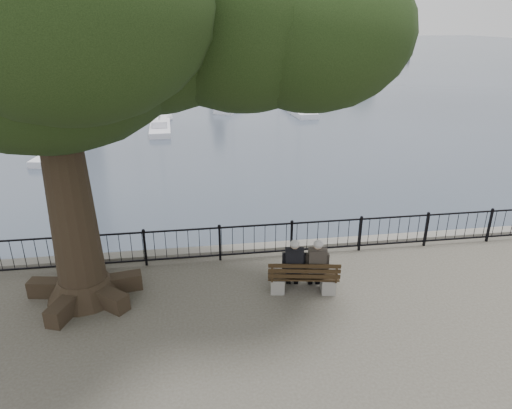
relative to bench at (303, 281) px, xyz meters
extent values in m
cube|color=slate|center=(-0.88, 2.39, -0.81)|extent=(200.00, 0.40, 1.20)
plane|color=#313B48|center=(-0.88, 102.39, -1.31)|extent=(260.00, 260.00, 0.00)
cube|color=black|center=(-0.88, 1.89, 0.67)|extent=(22.00, 0.04, 0.04)
cube|color=black|center=(-0.88, 1.89, -0.16)|extent=(22.00, 0.04, 0.04)
cube|color=slate|center=(-0.60, 0.14, -0.12)|extent=(0.40, 0.48, 0.39)
cube|color=slate|center=(0.61, -0.07, -0.12)|extent=(0.40, 0.48, 0.39)
cube|color=black|center=(0.01, 0.04, 0.11)|extent=(1.76, 0.75, 0.04)
cube|color=black|center=(-0.04, -0.21, 0.40)|extent=(1.69, 0.32, 0.38)
cube|color=black|center=(-0.22, 0.09, 0.23)|extent=(0.38, 0.34, 0.23)
cube|color=black|center=(-0.24, -0.02, 0.59)|extent=(0.45, 0.29, 0.57)
sphere|color=tan|center=(-0.23, 0.02, 0.98)|extent=(0.22, 0.22, 0.22)
ellipsoid|color=#A29F9F|center=(-0.24, 0.00, 1.02)|extent=(0.23, 0.23, 0.19)
cube|color=black|center=(-0.18, 0.36, -0.10)|extent=(0.37, 0.46, 0.43)
cube|color=black|center=(0.31, -0.01, 0.23)|extent=(0.38, 0.34, 0.23)
cube|color=black|center=(0.30, -0.11, 0.59)|extent=(0.45, 0.29, 0.57)
sphere|color=tan|center=(0.30, -0.07, 0.98)|extent=(0.22, 0.22, 0.22)
ellipsoid|color=#A29F9F|center=(0.30, -0.09, 1.02)|extent=(0.23, 0.23, 0.19)
cube|color=black|center=(0.36, 0.27, -0.10)|extent=(0.37, 0.46, 0.43)
cone|color=black|center=(-5.22, 0.58, -0.06)|extent=(1.75, 1.75, 0.51)
cone|color=black|center=(-5.22, 0.58, 2.77)|extent=(1.13, 1.13, 6.16)
ellipsoid|color=black|center=(-5.22, 0.58, 5.65)|extent=(5.96, 5.96, 4.65)
ellipsoid|color=black|center=(-3.27, 0.99, 6.06)|extent=(5.34, 5.34, 4.17)
ellipsoid|color=black|center=(-1.32, 0.68, 5.85)|extent=(4.73, 4.73, 3.69)
ellipsoid|color=black|center=(0.02, 0.27, 5.65)|extent=(4.11, 4.11, 3.21)
ellipsoid|color=black|center=(-6.14, 2.43, 6.26)|extent=(4.73, 4.73, 3.69)
ellipsoid|color=black|center=(-4.29, -1.17, 6.06)|extent=(4.73, 4.73, 3.69)
cube|color=slate|center=(-18.88, 61.39, -0.71)|extent=(10.34, 10.34, 1.40)
cube|color=slate|center=(1.12, 49.39, -0.71)|extent=(5.74, 5.74, 1.40)
cube|color=slate|center=(1.12, 49.39, 1.70)|extent=(2.10, 2.48, 3.82)
cube|color=slate|center=(1.12, 49.39, 3.76)|extent=(2.48, 2.86, 0.30)
cube|color=slate|center=(1.12, 49.67, 4.58)|extent=(1.24, 2.10, 1.34)
cube|color=slate|center=(1.12, 48.72, 5.25)|extent=(1.43, 0.96, 1.53)
sphere|color=slate|center=(1.12, 48.33, 6.30)|extent=(1.63, 1.63, 1.63)
cube|color=white|center=(-9.92, 16.87, -1.21)|extent=(2.10, 4.78, 0.51)
cube|color=white|center=(-9.92, 16.87, -0.71)|extent=(1.27, 2.02, 0.39)
cylinder|color=silver|center=(-9.92, 16.62, 3.45)|extent=(0.10, 0.10, 8.73)
cube|color=white|center=(-4.59, 22.53, -1.21)|extent=(1.57, 5.00, 0.55)
cube|color=white|center=(-4.59, 22.53, -0.71)|extent=(1.09, 2.06, 0.41)
cylinder|color=silver|center=(-4.59, 22.25, 4.36)|extent=(0.11, 0.11, 10.54)
cube|color=white|center=(6.36, 27.33, -1.21)|extent=(1.96, 5.51, 0.60)
cube|color=white|center=(6.36, 27.33, -0.71)|extent=(1.29, 2.29, 0.45)
cylinder|color=silver|center=(6.36, 27.03, 3.74)|extent=(0.12, 0.12, 9.30)
cube|color=white|center=(-14.71, 32.75, -1.21)|extent=(1.95, 5.88, 0.64)
cube|color=white|center=(-14.71, 32.75, -0.71)|extent=(1.32, 2.43, 0.48)
cylinder|color=silver|center=(-14.71, 32.42, 5.53)|extent=(0.13, 0.13, 12.88)
cube|color=white|center=(1.13, 30.19, -1.21)|extent=(3.49, 5.66, 0.61)
cube|color=white|center=(1.13, 30.19, -0.71)|extent=(1.88, 2.49, 0.46)
cylinder|color=silver|center=(1.13, 29.88, 4.47)|extent=(0.12, 0.12, 10.77)
cube|color=white|center=(6.32, 35.96, -1.21)|extent=(1.70, 5.13, 0.56)
cube|color=white|center=(6.32, 35.96, -0.71)|extent=(1.15, 2.12, 0.42)
cylinder|color=silver|center=(6.32, 35.68, 3.87)|extent=(0.11, 0.11, 9.56)
cube|color=white|center=(-8.08, 38.08, -1.21)|extent=(2.41, 5.89, 0.64)
cube|color=white|center=(-8.08, 38.08, -0.71)|extent=(1.49, 2.48, 0.48)
cylinder|color=silver|center=(-8.08, 37.76, 5.46)|extent=(0.13, 0.13, 12.74)
cube|color=#474339|center=(24.12, 79.39, -0.81)|extent=(30.00, 8.00, 1.20)
cylinder|color=black|center=(19.12, 77.39, 1.69)|extent=(0.70, 0.70, 4.00)
ellipsoid|color=black|center=(19.12, 77.39, 5.69)|extent=(5.20, 5.20, 4.16)
cylinder|color=black|center=(25.12, 79.39, 1.69)|extent=(0.70, 0.70, 4.00)
ellipsoid|color=black|center=(25.12, 79.39, 5.69)|extent=(5.20, 5.20, 4.16)
cylinder|color=black|center=(31.12, 78.39, 1.69)|extent=(0.70, 0.70, 4.00)
ellipsoid|color=black|center=(31.12, 78.39, 5.69)|extent=(5.20, 5.20, 4.16)
camera|label=1|loc=(-2.50, -9.26, 5.89)|focal=32.00mm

